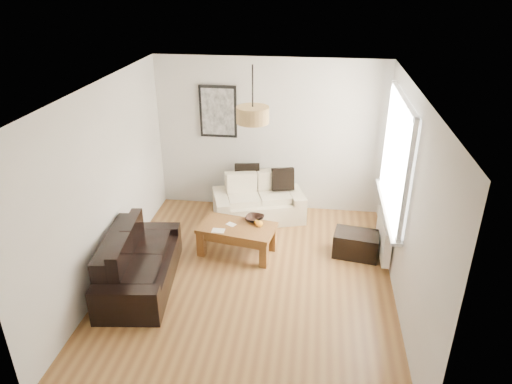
# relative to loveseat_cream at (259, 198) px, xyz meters

# --- Properties ---
(floor) EXTENTS (4.50, 4.50, 0.00)m
(floor) POSITION_rel_loveseat_cream_xyz_m (0.12, -1.78, -0.36)
(floor) COLOR brown
(floor) RESTS_ON ground
(ceiling) EXTENTS (3.80, 4.50, 0.00)m
(ceiling) POSITION_rel_loveseat_cream_xyz_m (0.12, -1.78, 2.24)
(ceiling) COLOR white
(ceiling) RESTS_ON floor
(wall_back) EXTENTS (3.80, 0.04, 2.60)m
(wall_back) POSITION_rel_loveseat_cream_xyz_m (0.12, 0.47, 0.94)
(wall_back) COLOR silver
(wall_back) RESTS_ON floor
(wall_front) EXTENTS (3.80, 0.04, 2.60)m
(wall_front) POSITION_rel_loveseat_cream_xyz_m (0.12, -4.03, 0.94)
(wall_front) COLOR silver
(wall_front) RESTS_ON floor
(wall_left) EXTENTS (0.04, 4.50, 2.60)m
(wall_left) POSITION_rel_loveseat_cream_xyz_m (-1.78, -1.78, 0.94)
(wall_left) COLOR silver
(wall_left) RESTS_ON floor
(wall_right) EXTENTS (0.04, 4.50, 2.60)m
(wall_right) POSITION_rel_loveseat_cream_xyz_m (2.02, -1.78, 0.94)
(wall_right) COLOR silver
(wall_right) RESTS_ON floor
(window_bay) EXTENTS (0.14, 1.90, 1.60)m
(window_bay) POSITION_rel_loveseat_cream_xyz_m (1.98, -0.98, 1.24)
(window_bay) COLOR white
(window_bay) RESTS_ON wall_right
(radiator) EXTENTS (0.10, 0.90, 0.52)m
(radiator) POSITION_rel_loveseat_cream_xyz_m (1.94, -0.98, 0.02)
(radiator) COLOR white
(radiator) RESTS_ON wall_right
(poster) EXTENTS (0.62, 0.04, 0.87)m
(poster) POSITION_rel_loveseat_cream_xyz_m (-0.73, 0.44, 1.34)
(poster) COLOR black
(poster) RESTS_ON wall_back
(pendant_shade) EXTENTS (0.40, 0.40, 0.20)m
(pendant_shade) POSITION_rel_loveseat_cream_xyz_m (0.12, -1.48, 1.87)
(pendant_shade) COLOR tan
(pendant_shade) RESTS_ON ceiling
(loveseat_cream) EXTENTS (1.64, 1.21, 0.73)m
(loveseat_cream) POSITION_rel_loveseat_cream_xyz_m (0.00, 0.00, 0.00)
(loveseat_cream) COLOR beige
(loveseat_cream) RESTS_ON floor
(sofa_leather) EXTENTS (1.03, 1.78, 0.73)m
(sofa_leather) POSITION_rel_loveseat_cream_xyz_m (-1.31, -2.05, 0.00)
(sofa_leather) COLOR black
(sofa_leather) RESTS_ON floor
(coffee_table) EXTENTS (1.18, 0.78, 0.45)m
(coffee_table) POSITION_rel_loveseat_cream_xyz_m (-0.17, -1.11, -0.14)
(coffee_table) COLOR brown
(coffee_table) RESTS_ON floor
(ottoman) EXTENTS (0.70, 0.51, 0.37)m
(ottoman) POSITION_rel_loveseat_cream_xyz_m (1.57, -0.94, -0.18)
(ottoman) COLOR black
(ottoman) RESTS_ON floor
(cushion_left) EXTENTS (0.43, 0.19, 0.42)m
(cushion_left) POSITION_rel_loveseat_cream_xyz_m (-0.22, 0.18, 0.32)
(cushion_left) COLOR black
(cushion_left) RESTS_ON loveseat_cream
(cushion_right) EXTENTS (0.39, 0.20, 0.37)m
(cushion_right) POSITION_rel_loveseat_cream_xyz_m (0.39, 0.18, 0.30)
(cushion_right) COLOR black
(cushion_right) RESTS_ON loveseat_cream
(fruit_bowl) EXTENTS (0.32, 0.32, 0.07)m
(fruit_bowl) POSITION_rel_loveseat_cream_xyz_m (0.06, -0.90, 0.12)
(fruit_bowl) COLOR black
(fruit_bowl) RESTS_ON coffee_table
(orange_a) EXTENTS (0.07, 0.07, 0.06)m
(orange_a) POSITION_rel_loveseat_cream_xyz_m (0.13, -1.08, 0.12)
(orange_a) COLOR orange
(orange_a) RESTS_ON fruit_bowl
(orange_b) EXTENTS (0.10, 0.10, 0.10)m
(orange_b) POSITION_rel_loveseat_cream_xyz_m (0.16, -1.07, 0.12)
(orange_b) COLOR orange
(orange_b) RESTS_ON fruit_bowl
(orange_c) EXTENTS (0.07, 0.07, 0.07)m
(orange_c) POSITION_rel_loveseat_cream_xyz_m (0.10, -1.03, 0.12)
(orange_c) COLOR orange
(orange_c) RESTS_ON fruit_bowl
(papers) EXTENTS (0.18, 0.13, 0.01)m
(papers) POSITION_rel_loveseat_cream_xyz_m (-0.41, -1.28, 0.09)
(papers) COLOR silver
(papers) RESTS_ON coffee_table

